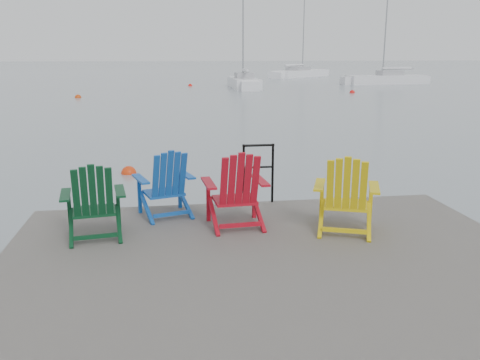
{
  "coord_description": "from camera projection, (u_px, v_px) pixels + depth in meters",
  "views": [
    {
      "loc": [
        -1.11,
        -4.82,
        2.69
      ],
      "look_at": [
        -0.02,
        2.5,
        0.85
      ],
      "focal_mm": 38.0,
      "sensor_mm": 36.0,
      "label": 1
    }
  ],
  "objects": [
    {
      "name": "ground",
      "position": [
        276.0,
        313.0,
        5.43
      ],
      "size": [
        400.0,
        400.0,
        0.0
      ],
      "primitive_type": "plane",
      "color": "gray",
      "rests_on": "ground"
    },
    {
      "name": "dock",
      "position": [
        277.0,
        283.0,
        5.35
      ],
      "size": [
        6.0,
        5.0,
        1.4
      ],
      "color": "#2A2825",
      "rests_on": "ground"
    },
    {
      "name": "handrail",
      "position": [
        258.0,
        168.0,
        7.57
      ],
      "size": [
        0.48,
        0.04,
        0.9
      ],
      "color": "black",
      "rests_on": "dock"
    },
    {
      "name": "chair_green",
      "position": [
        93.0,
        200.0,
        6.1
      ],
      "size": [
        0.83,
        0.77,
        0.95
      ],
      "rotation": [
        0.0,
        0.0,
        0.13
      ],
      "color": "#09351A",
      "rests_on": "dock"
    },
    {
      "name": "chair_blue",
      "position": [
        166.0,
        183.0,
        6.94
      ],
      "size": [
        0.88,
        0.84,
        0.95
      ],
      "rotation": [
        0.0,
        0.0,
        0.29
      ],
      "color": "#0F4AA4",
      "rests_on": "dock"
    },
    {
      "name": "chair_red",
      "position": [
        236.0,
        189.0,
        6.49
      ],
      "size": [
        0.84,
        0.79,
        1.01
      ],
      "rotation": [
        0.0,
        0.0,
        0.07
      ],
      "color": "#A40C1A",
      "rests_on": "dock"
    },
    {
      "name": "chair_yellow",
      "position": [
        346.0,
        194.0,
        6.3
      ],
      "size": [
        0.96,
        0.92,
        1.0
      ],
      "rotation": [
        0.0,
        0.0,
        -0.36
      ],
      "color": "gold",
      "rests_on": "dock"
    },
    {
      "name": "sailboat_near",
      "position": [
        244.0,
        83.0,
        41.44
      ],
      "size": [
        2.15,
        7.49,
        10.4
      ],
      "rotation": [
        0.0,
        0.0,
        -0.03
      ],
      "color": "white",
      "rests_on": "ground"
    },
    {
      "name": "sailboat_mid",
      "position": [
        300.0,
        74.0,
        61.1
      ],
      "size": [
        8.85,
        8.75,
        13.44
      ],
      "rotation": [
        0.0,
        0.0,
        -0.8
      ],
      "color": "white",
      "rests_on": "ground"
    },
    {
      "name": "sailboat_far",
      "position": [
        386.0,
        80.0,
        46.55
      ],
      "size": [
        7.49,
        2.59,
        10.28
      ],
      "rotation": [
        0.0,
        0.0,
        1.67
      ],
      "color": "silver",
      "rests_on": "ground"
    },
    {
      "name": "buoy_a",
      "position": [
        129.0,
        173.0,
        11.75
      ],
      "size": [
        0.35,
        0.35,
        0.35
      ],
      "primitive_type": "sphere",
      "color": "red",
      "rests_on": "ground"
    },
    {
      "name": "buoy_b",
      "position": [
        78.0,
        98.0,
        32.13
      ],
      "size": [
        0.41,
        0.41,
        0.41
      ],
      "primitive_type": "sphere",
      "color": "#C43C0B",
      "rests_on": "ground"
    },
    {
      "name": "buoy_c",
      "position": [
        352.0,
        93.0,
        36.17
      ],
      "size": [
        0.38,
        0.38,
        0.38
      ],
      "primitive_type": "sphere",
      "color": "red",
      "rests_on": "ground"
    },
    {
      "name": "buoy_d",
      "position": [
        190.0,
        86.0,
        44.0
      ],
      "size": [
        0.37,
        0.37,
        0.37
      ],
      "primitive_type": "sphere",
      "color": "red",
      "rests_on": "ground"
    }
  ]
}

